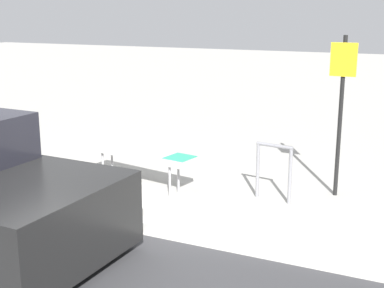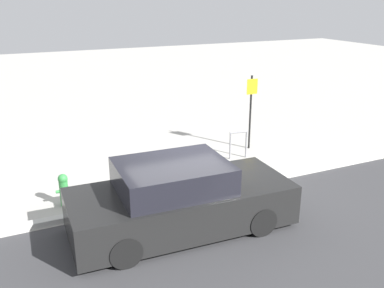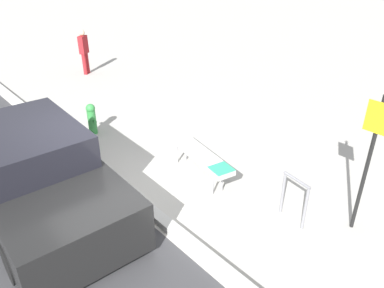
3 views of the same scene
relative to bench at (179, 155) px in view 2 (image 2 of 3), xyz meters
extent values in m
plane|color=#ADAAA3|center=(-0.32, -1.42, -0.52)|extent=(60.00, 60.00, 0.00)
cube|color=#B7B7B2|center=(-0.32, -1.42, -0.46)|extent=(60.00, 0.20, 0.13)
cylinder|color=#99999E|center=(-0.69, 0.01, -0.28)|extent=(0.04, 0.04, 0.48)
cylinder|color=#99999E|center=(0.63, -0.22, -0.28)|extent=(0.04, 0.04, 0.48)
cylinder|color=#99999E|center=(-0.65, 0.22, -0.28)|extent=(0.04, 0.04, 0.48)
cylinder|color=#99999E|center=(0.67, -0.01, -0.28)|extent=(0.04, 0.04, 0.48)
cube|color=#B2B2AD|center=(-0.01, 0.00, 0.01)|extent=(1.94, 0.71, 0.11)
cube|color=teal|center=(0.75, -0.13, 0.06)|extent=(0.42, 0.43, 0.01)
cylinder|color=gray|center=(1.77, 0.32, -0.12)|extent=(0.05, 0.05, 0.80)
cylinder|color=gray|center=(2.27, 0.24, -0.12)|extent=(0.05, 0.05, 0.80)
cylinder|color=gray|center=(2.02, 0.28, 0.28)|extent=(0.55, 0.14, 0.05)
cylinder|color=black|center=(2.78, 0.89, 0.63)|extent=(0.06, 0.06, 2.30)
cube|color=yellow|center=(2.78, 0.85, 1.45)|extent=(0.36, 0.02, 0.46)
cylinder|color=#338C3F|center=(-3.11, -0.66, -0.22)|extent=(0.20, 0.20, 0.60)
sphere|color=#338C3F|center=(-3.11, -0.66, 0.13)|extent=(0.22, 0.22, 0.22)
cylinder|color=#338C3F|center=(-3.25, -0.66, -0.16)|extent=(0.08, 0.07, 0.07)
cylinder|color=#338C3F|center=(-2.97, -0.66, -0.16)|extent=(0.08, 0.07, 0.07)
cylinder|color=black|center=(0.32, -1.94, -0.22)|extent=(0.61, 0.20, 0.60)
cylinder|color=black|center=(0.25, -3.63, -0.22)|extent=(0.61, 0.20, 0.60)
cylinder|color=black|center=(-2.46, -1.84, -0.22)|extent=(0.61, 0.20, 0.60)
cylinder|color=black|center=(-2.52, -3.53, -0.22)|extent=(0.61, 0.20, 0.60)
cube|color=black|center=(-1.10, -2.74, 0.00)|extent=(4.54, 1.99, 0.81)
cube|color=black|center=(-1.28, -2.73, 0.67)|extent=(2.21, 1.73, 0.57)
camera|label=1|loc=(4.06, -6.71, 2.10)|focal=50.00mm
camera|label=2|loc=(-4.16, -9.88, 4.04)|focal=40.00mm
camera|label=3|loc=(4.65, -4.23, 3.60)|focal=35.00mm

